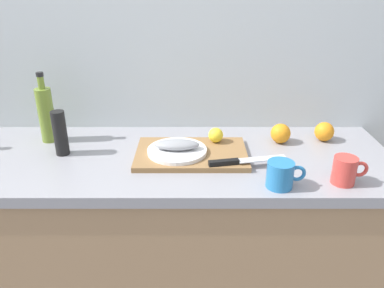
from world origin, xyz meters
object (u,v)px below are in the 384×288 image
olive_oil_bottle (47,114)px  coffee_mug_0 (282,175)px  white_plate (178,151)px  chef_knife (239,161)px  coffee_mug_2 (346,170)px  lemon_0 (216,135)px  pepper_mill (61,133)px  fish_fillet (178,145)px  orange_0 (325,132)px  cutting_board (192,153)px

olive_oil_bottle → coffee_mug_0: olive_oil_bottle is taller
white_plate → chef_knife: chef_knife is taller
white_plate → coffee_mug_2: (0.57, -0.19, 0.02)m
white_plate → lemon_0: lemon_0 is taller
olive_oil_bottle → lemon_0: bearing=-5.0°
lemon_0 → pepper_mill: (-0.60, -0.07, 0.04)m
fish_fillet → orange_0: bearing=14.7°
white_plate → coffee_mug_2: 0.60m
fish_fillet → chef_knife: fish_fillet is taller
chef_knife → olive_oil_bottle: (-0.76, 0.25, 0.09)m
cutting_board → coffee_mug_0: size_ratio=3.30×
olive_oil_bottle → coffee_mug_0: size_ratio=2.26×
coffee_mug_0 → orange_0: bearing=55.3°
chef_knife → lemon_0: (-0.07, 0.19, 0.02)m
white_plate → coffee_mug_2: bearing=-18.9°
white_plate → coffee_mug_2: size_ratio=1.92×
chef_knife → coffee_mug_2: bearing=-27.9°
cutting_board → fish_fillet: (-0.05, -0.01, 0.04)m
olive_oil_bottle → coffee_mug_2: (1.11, -0.35, -0.07)m
white_plate → olive_oil_bottle: olive_oil_bottle is taller
olive_oil_bottle → pepper_mill: (0.09, -0.13, -0.03)m
orange_0 → white_plate: bearing=-165.3°
chef_knife → coffee_mug_2: coffee_mug_2 is taller
fish_fillet → orange_0: orange_0 is taller
lemon_0 → olive_oil_bottle: (-0.69, 0.06, 0.07)m
cutting_board → pepper_mill: 0.51m
chef_knife → coffee_mug_2: (0.34, -0.10, 0.02)m
orange_0 → olive_oil_bottle: bearing=-180.0°
lemon_0 → coffee_mug_0: bearing=-58.4°
cutting_board → coffee_mug_0: coffee_mug_0 is taller
white_plate → olive_oil_bottle: (-0.54, 0.16, 0.09)m
orange_0 → cutting_board: bearing=-165.2°
olive_oil_bottle → coffee_mug_2: bearing=-17.8°
cutting_board → coffee_mug_2: coffee_mug_2 is taller
cutting_board → olive_oil_bottle: 0.62m
coffee_mug_2 → orange_0: bearing=83.1°
fish_fillet → chef_knife: size_ratio=0.59×
chef_knife → olive_oil_bottle: 0.81m
lemon_0 → pepper_mill: 0.60m
white_plate → chef_knife: 0.24m
chef_knife → pepper_mill: 0.68m
olive_oil_bottle → orange_0: 1.15m
chef_knife → coffee_mug_0: bearing=-56.7°
white_plate → pepper_mill: size_ratio=1.29×
fish_fillet → olive_oil_bottle: (-0.54, 0.16, 0.07)m
fish_fillet → chef_knife: bearing=-22.1°
fish_fillet → pepper_mill: pepper_mill is taller
cutting_board → olive_oil_bottle: (-0.59, 0.15, 0.11)m
coffee_mug_0 → pepper_mill: bearing=162.7°
white_plate → pepper_mill: 0.45m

